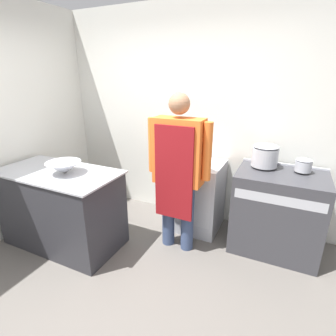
{
  "coord_description": "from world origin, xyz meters",
  "views": [
    {
      "loc": [
        1.22,
        -1.36,
        1.88
      ],
      "look_at": [
        0.12,
        0.98,
        0.94
      ],
      "focal_mm": 28.0,
      "sensor_mm": 36.0,
      "label": 1
    }
  ],
  "objects_px": {
    "fridge_unit": "(197,196)",
    "person_cook": "(178,165)",
    "sauce_pot": "(303,165)",
    "stove": "(277,212)",
    "stock_pot": "(265,155)",
    "mixing_bowl": "(64,168)"
  },
  "relations": [
    {
      "from": "person_cook",
      "to": "sauce_pot",
      "type": "xyz_separation_m",
      "value": [
        1.17,
        0.54,
        0.01
      ]
    },
    {
      "from": "stove",
      "to": "mixing_bowl",
      "type": "height_order",
      "value": "mixing_bowl"
    },
    {
      "from": "person_cook",
      "to": "stock_pot",
      "type": "xyz_separation_m",
      "value": [
        0.79,
        0.54,
        0.06
      ]
    },
    {
      "from": "stove",
      "to": "mixing_bowl",
      "type": "xyz_separation_m",
      "value": [
        -2.08,
        -0.92,
        0.5
      ]
    },
    {
      "from": "person_cook",
      "to": "mixing_bowl",
      "type": "bearing_deg",
      "value": -155.34
    },
    {
      "from": "fridge_unit",
      "to": "mixing_bowl",
      "type": "relative_size",
      "value": 2.42
    },
    {
      "from": "stove",
      "to": "stock_pot",
      "type": "bearing_deg",
      "value": 151.24
    },
    {
      "from": "person_cook",
      "to": "stock_pot",
      "type": "height_order",
      "value": "person_cook"
    },
    {
      "from": "stove",
      "to": "mixing_bowl",
      "type": "relative_size",
      "value": 2.57
    },
    {
      "from": "person_cook",
      "to": "stock_pot",
      "type": "distance_m",
      "value": 0.96
    },
    {
      "from": "fridge_unit",
      "to": "sauce_pot",
      "type": "relative_size",
      "value": 5.32
    },
    {
      "from": "sauce_pot",
      "to": "mixing_bowl",
      "type": "bearing_deg",
      "value": -155.35
    },
    {
      "from": "person_cook",
      "to": "mixing_bowl",
      "type": "xyz_separation_m",
      "value": [
        -1.08,
        -0.5,
        -0.03
      ]
    },
    {
      "from": "stove",
      "to": "sauce_pot",
      "type": "xyz_separation_m",
      "value": [
        0.18,
        0.11,
        0.54
      ]
    },
    {
      "from": "stove",
      "to": "stock_pot",
      "type": "distance_m",
      "value": 0.64
    },
    {
      "from": "fridge_unit",
      "to": "sauce_pot",
      "type": "bearing_deg",
      "value": 2.71
    },
    {
      "from": "stock_pot",
      "to": "mixing_bowl",
      "type": "bearing_deg",
      "value": -151.08
    },
    {
      "from": "stock_pot",
      "to": "sauce_pot",
      "type": "xyz_separation_m",
      "value": [
        0.38,
        -0.0,
        -0.06
      ]
    },
    {
      "from": "fridge_unit",
      "to": "person_cook",
      "type": "bearing_deg",
      "value": -96.55
    },
    {
      "from": "person_cook",
      "to": "sauce_pot",
      "type": "height_order",
      "value": "person_cook"
    },
    {
      "from": "stock_pot",
      "to": "sauce_pot",
      "type": "height_order",
      "value": "stock_pot"
    },
    {
      "from": "fridge_unit",
      "to": "person_cook",
      "type": "distance_m",
      "value": 0.73
    }
  ]
}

